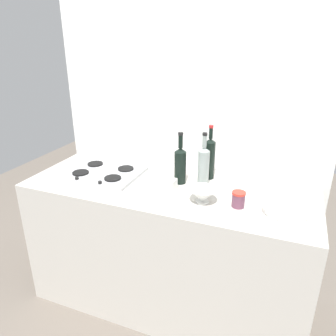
# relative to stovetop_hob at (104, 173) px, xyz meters

# --- Properties ---
(ground_plane) EXTENTS (6.00, 6.00, 0.00)m
(ground_plane) POSITION_rel_stovetop_hob_xyz_m (0.47, -0.00, -0.91)
(ground_plane) COLOR #6B6056
(ground_plane) RESTS_ON ground
(counter_block) EXTENTS (1.80, 0.70, 0.90)m
(counter_block) POSITION_rel_stovetop_hob_xyz_m (0.47, -0.00, -0.46)
(counter_block) COLOR beige
(counter_block) RESTS_ON ground
(backsplash_panel) EXTENTS (1.90, 0.06, 2.51)m
(backsplash_panel) POSITION_rel_stovetop_hob_xyz_m (0.47, 0.38, 0.34)
(backsplash_panel) COLOR white
(backsplash_panel) RESTS_ON ground
(stovetop_hob) EXTENTS (0.49, 0.39, 0.04)m
(stovetop_hob) POSITION_rel_stovetop_hob_xyz_m (0.00, 0.00, 0.00)
(stovetop_hob) COLOR #B2B2B7
(stovetop_hob) RESTS_ON counter_block
(plate_stack) EXTENTS (0.23, 0.23, 0.06)m
(plate_stack) POSITION_rel_stovetop_hob_xyz_m (1.17, -0.12, 0.02)
(plate_stack) COLOR white
(plate_stack) RESTS_ON counter_block
(wine_bottle_leftmost) EXTENTS (0.08, 0.08, 0.33)m
(wine_bottle_leftmost) POSITION_rel_stovetop_hob_xyz_m (0.52, 0.07, 0.11)
(wine_bottle_leftmost) COLOR black
(wine_bottle_leftmost) RESTS_ON counter_block
(wine_bottle_mid_left) EXTENTS (0.07, 0.07, 0.36)m
(wine_bottle_mid_left) POSITION_rel_stovetop_hob_xyz_m (0.68, 0.21, 0.13)
(wine_bottle_mid_left) COLOR black
(wine_bottle_mid_left) RESTS_ON counter_block
(wine_bottle_mid_right) EXTENTS (0.07, 0.07, 0.35)m
(wine_bottle_mid_right) POSITION_rel_stovetop_hob_xyz_m (0.67, 0.07, 0.12)
(wine_bottle_mid_right) COLOR gray
(wine_bottle_mid_right) RESTS_ON counter_block
(mixing_bowl) EXTENTS (0.16, 0.16, 0.09)m
(mixing_bowl) POSITION_rel_stovetop_hob_xyz_m (0.73, -0.14, 0.03)
(mixing_bowl) COLOR white
(mixing_bowl) RESTS_ON counter_block
(butter_dish) EXTENTS (0.16, 0.10, 0.07)m
(butter_dish) POSITION_rel_stovetop_hob_xyz_m (0.46, -0.06, 0.02)
(butter_dish) COLOR white
(butter_dish) RESTS_ON counter_block
(condiment_jar_front) EXTENTS (0.08, 0.08, 0.09)m
(condiment_jar_front) POSITION_rel_stovetop_hob_xyz_m (0.93, -0.11, 0.03)
(condiment_jar_front) COLOR #66384C
(condiment_jar_front) RESTS_ON counter_block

